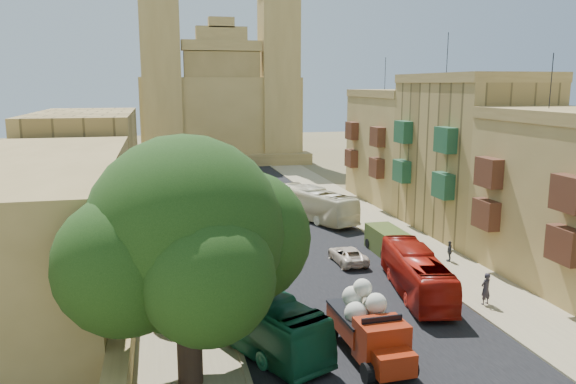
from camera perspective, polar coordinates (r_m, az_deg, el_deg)
name	(u,v)px	position (r m, az deg, el deg)	size (l,w,h in m)	color
road_surface	(278,227)	(51.69, -1.01, -3.54)	(14.00, 140.00, 0.01)	black
sidewalk_east	(375,221)	(54.41, 8.84, -2.93)	(5.00, 140.00, 0.01)	#91835F
sidewalk_west	(173,233)	(50.62, -11.61, -4.07)	(5.00, 140.00, 0.01)	#91835F
kerb_east	(350,222)	(53.53, 6.35, -3.04)	(0.25, 140.00, 0.12)	#91835F
kerb_west	(202,230)	(50.72, -8.78, -3.88)	(0.25, 140.00, 0.12)	#91835F
townhouse_c	(468,154)	(51.63, 17.82, 3.72)	(9.00, 14.00, 17.40)	#A6884B
townhouse_d	(401,146)	(64.04, 11.37, 4.64)	(9.00, 14.00, 15.90)	#9B8046
west_wall	(133,259)	(40.80, -15.48, -6.58)	(1.00, 40.00, 1.80)	#9B8046
west_building_low	(39,224)	(38.70, -24.00, -3.02)	(10.00, 28.00, 8.40)	olive
west_building_mid	(86,159)	(63.89, -19.80, 3.15)	(10.00, 22.00, 10.00)	#A6884B
church	(219,104)	(98.19, -7.06, 8.83)	(28.00, 22.50, 36.30)	#9B8046
ficus_tree	(188,241)	(23.86, -10.11, -4.88)	(10.91, 10.04, 10.91)	#322119
street_tree_a	(171,258)	(32.42, -11.77, -6.61)	(3.16, 3.16, 4.86)	#322119
street_tree_b	(167,209)	(43.97, -12.20, -1.71)	(3.37, 3.37, 5.18)	#322119
street_tree_c	(165,184)	(55.77, -12.43, 0.84)	(3.31, 3.31, 5.08)	#322119
street_tree_d	(163,170)	(67.69, -12.58, 2.18)	(2.87, 2.87, 4.41)	#322119
red_truck	(369,326)	(27.70, 8.26, -13.28)	(2.66, 6.23, 3.58)	maroon
olive_pickup	(388,241)	(44.13, 10.08, -4.97)	(2.14, 4.67, 1.93)	#42531F
bus_green_north	(249,314)	(29.00, -3.98, -12.27)	(2.48, 10.58, 2.95)	#124C2E
bus_red_east	(416,273)	(35.98, 12.91, -8.03)	(2.31, 9.86, 2.75)	#A5170D
bus_cream_east	(314,204)	(54.15, 2.69, -1.23)	(2.57, 10.98, 3.06)	beige
car_blue_a	(256,289)	(34.80, -3.27, -9.82)	(1.36, 3.39, 1.15)	#4467D2
car_white_a	(223,214)	(54.38, -6.66, -2.19)	(1.37, 3.92, 1.29)	#BDBDBD
car_cream	(348,255)	(41.52, 6.08, -6.37)	(1.99, 4.31, 1.20)	beige
car_dkblue	(217,190)	(66.89, -7.27, 0.25)	(1.80, 4.44, 1.29)	#101143
car_white_b	(272,200)	(59.97, -1.61, -0.86)	(1.61, 4.01, 1.37)	silver
car_blue_b	(231,177)	(76.52, -5.83, 1.56)	(1.20, 3.44, 1.13)	#3B74B7
pedestrian_a	(486,289)	(35.64, 19.44, -9.26)	(0.71, 0.47, 1.95)	#2C272F
pedestrian_c	(449,251)	(43.24, 16.08, -5.80)	(0.91, 0.38, 1.56)	#3C3D3F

